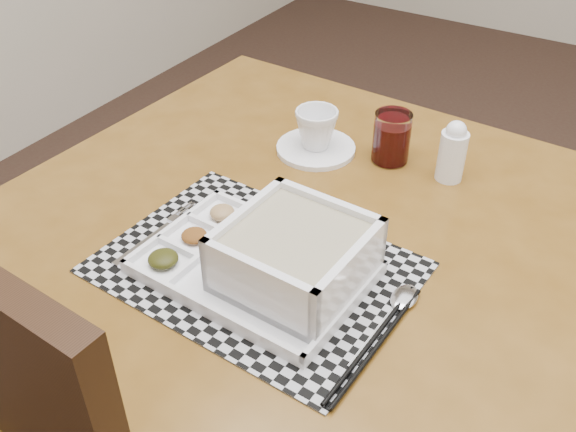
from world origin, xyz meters
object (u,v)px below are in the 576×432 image
object	(u,v)px
dining_table	(299,269)
creamer_bottle	(453,152)
serving_tray	(284,260)
juice_glass	(391,139)
cup	(316,129)

from	to	relation	value
dining_table	creamer_bottle	size ratio (longest dim) A/B	9.30
serving_tray	creamer_bottle	size ratio (longest dim) A/B	2.91
juice_glass	creamer_bottle	world-z (taller)	creamer_bottle
dining_table	serving_tray	world-z (taller)	serving_tray
dining_table	creamer_bottle	xyz separation A→B (m)	(0.15, 0.27, 0.13)
dining_table	juice_glass	bearing A→B (deg)	83.25
cup	creamer_bottle	bearing A→B (deg)	22.23
cup	serving_tray	bearing A→B (deg)	-55.03
dining_table	cup	xyz separation A→B (m)	(-0.10, 0.23, 0.13)
cup	creamer_bottle	xyz separation A→B (m)	(0.25, 0.04, 0.01)
cup	juice_glass	size ratio (longest dim) A/B	0.85
cup	juice_glass	world-z (taller)	juice_glass
creamer_bottle	serving_tray	bearing A→B (deg)	-105.42
dining_table	juice_glass	xyz separation A→B (m)	(0.03, 0.27, 0.12)
serving_tray	creamer_bottle	world-z (taller)	creamer_bottle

